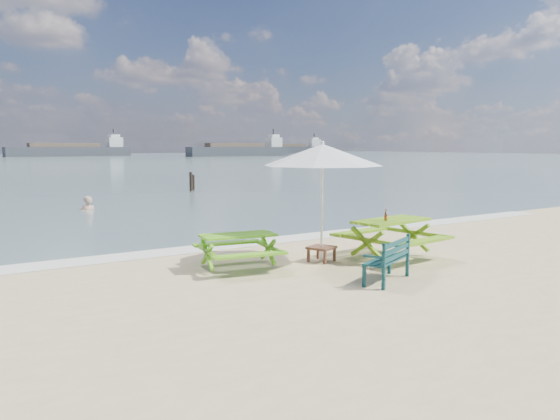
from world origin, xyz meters
TOP-DOWN VIEW (x-y plane):
  - foam_strip at (0.00, 4.60)m, footprint 22.00×0.90m
  - picnic_table_left at (-2.02, 2.26)m, footprint 1.69×1.82m
  - picnic_table_right at (1.23, 1.36)m, footprint 2.00×2.18m
  - park_bench at (-0.28, -0.08)m, footprint 1.29×0.88m
  - side_table at (-0.24, 1.89)m, footprint 0.65×0.65m
  - patio_umbrella at (-0.24, 1.89)m, footprint 3.24×3.24m
  - beer_bottle at (0.98, 1.27)m, footprint 0.06×0.06m
  - swimmer at (-2.09, 14.10)m, footprint 0.65×0.43m
  - mooring_pilings at (4.82, 20.11)m, footprint 0.56×0.76m
  - cargo_ships at (40.38, 125.93)m, footprint 125.47×43.79m

SIDE VIEW (x-z plane):
  - swimmer at x=-2.09m, z-range -1.23..0.52m
  - foam_strip at x=0.00m, z-range 0.00..0.01m
  - side_table at x=-0.24m, z-range 0.01..0.33m
  - park_bench at x=-0.28m, z-range -0.15..0.62m
  - picnic_table_left at x=-2.02m, z-range -0.01..0.68m
  - mooring_pilings at x=4.82m, z-range -0.24..0.99m
  - picnic_table_right at x=1.23m, z-range -0.02..0.83m
  - beer_bottle at x=0.98m, z-range 0.80..1.05m
  - cargo_ships at x=40.38m, z-range -1.02..3.38m
  - patio_umbrella at x=-0.24m, z-range 1.00..3.45m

